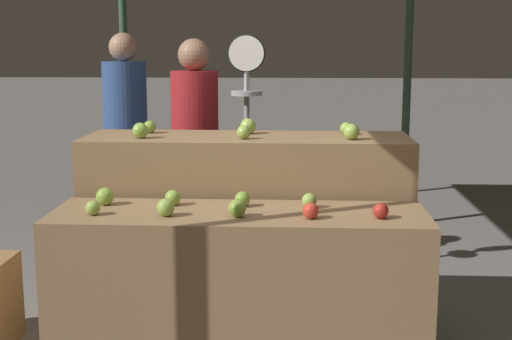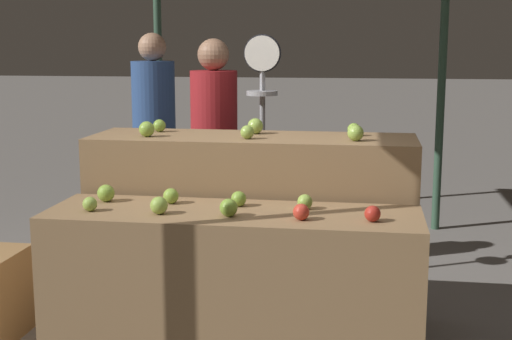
{
  "view_description": "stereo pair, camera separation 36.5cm",
  "coord_description": "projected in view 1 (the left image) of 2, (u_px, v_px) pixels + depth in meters",
  "views": [
    {
      "loc": [
        0.25,
        -3.29,
        1.62
      ],
      "look_at": [
        0.07,
        0.3,
        0.98
      ],
      "focal_mm": 50.0,
      "sensor_mm": 36.0,
      "label": 1
    },
    {
      "loc": [
        0.62,
        -3.25,
        1.62
      ],
      "look_at": [
        0.07,
        0.3,
        0.98
      ],
      "focal_mm": 50.0,
      "sensor_mm": 36.0,
      "label": 2
    }
  ],
  "objects": [
    {
      "name": "apple_front_1",
      "position": [
        166.0,
        208.0,
        3.3
      ],
      "size": [
        0.08,
        0.08,
        0.08
      ],
      "primitive_type": "sphere",
      "color": "#8EB247",
      "rests_on": "display_counter_front"
    },
    {
      "name": "apple_back_5",
      "position": [
        346.0,
        128.0,
        3.99
      ],
      "size": [
        0.07,
        0.07,
        0.07
      ],
      "primitive_type": "sphere",
      "color": "#84AD3D",
      "rests_on": "display_counter_back"
    },
    {
      "name": "produce_scale",
      "position": [
        247.0,
        110.0,
        4.59
      ],
      "size": [
        0.24,
        0.2,
        1.68
      ],
      "color": "#99999E",
      "rests_on": "ground_plane"
    },
    {
      "name": "apple_back_0",
      "position": [
        140.0,
        130.0,
        3.84
      ],
      "size": [
        0.09,
        0.09,
        0.09
      ],
      "primitive_type": "sphere",
      "color": "#84AD3D",
      "rests_on": "display_counter_back"
    },
    {
      "name": "apple_front_8",
      "position": [
        309.0,
        201.0,
        3.46
      ],
      "size": [
        0.07,
        0.07,
        0.07
      ],
      "primitive_type": "sphere",
      "color": "#8EB247",
      "rests_on": "display_counter_front"
    },
    {
      "name": "person_vendor_at_scale",
      "position": [
        195.0,
        140.0,
        4.9
      ],
      "size": [
        0.44,
        0.44,
        1.65
      ],
      "rotation": [
        0.0,
        0.0,
        2.62
      ],
      "color": "#2D2D38",
      "rests_on": "ground_plane"
    },
    {
      "name": "display_counter_back",
      "position": [
        247.0,
        234.0,
        4.03
      ],
      "size": [
        1.79,
        0.55,
        1.11
      ],
      "primitive_type": "cube",
      "color": "olive",
      "rests_on": "ground_plane"
    },
    {
      "name": "apple_back_1",
      "position": [
        244.0,
        132.0,
        3.81
      ],
      "size": [
        0.07,
        0.07,
        0.07
      ],
      "primitive_type": "sphere",
      "color": "#8EB247",
      "rests_on": "display_counter_back"
    },
    {
      "name": "apple_front_7",
      "position": [
        242.0,
        199.0,
        3.49
      ],
      "size": [
        0.08,
        0.08,
        0.08
      ],
      "primitive_type": "sphere",
      "color": "#7AA338",
      "rests_on": "display_counter_front"
    },
    {
      "name": "person_customer_left",
      "position": [
        126.0,
        124.0,
        5.67
      ],
      "size": [
        0.47,
        0.47,
        1.7
      ],
      "rotation": [
        0.0,
        0.0,
        2.66
      ],
      "color": "#2D2D38",
      "rests_on": "ground_plane"
    },
    {
      "name": "apple_back_4",
      "position": [
        248.0,
        126.0,
        4.02
      ],
      "size": [
        0.09,
        0.09,
        0.09
      ],
      "primitive_type": "sphere",
      "color": "#8EB247",
      "rests_on": "display_counter_back"
    },
    {
      "name": "apple_front_6",
      "position": [
        173.0,
        198.0,
        3.52
      ],
      "size": [
        0.08,
        0.08,
        0.08
      ],
      "primitive_type": "sphere",
      "color": "#84AD3D",
      "rests_on": "display_counter_front"
    },
    {
      "name": "apple_back_3",
      "position": [
        150.0,
        127.0,
        4.06
      ],
      "size": [
        0.07,
        0.07,
        0.07
      ],
      "primitive_type": "sphere",
      "color": "#7AA338",
      "rests_on": "display_counter_back"
    },
    {
      "name": "apple_front_2",
      "position": [
        237.0,
        208.0,
        3.28
      ],
      "size": [
        0.08,
        0.08,
        0.08
      ],
      "primitive_type": "sphere",
      "color": "#7AA338",
      "rests_on": "display_counter_front"
    },
    {
      "name": "apple_back_2",
      "position": [
        352.0,
        132.0,
        3.78
      ],
      "size": [
        0.09,
        0.09,
        0.09
      ],
      "primitive_type": "sphere",
      "color": "#8EB247",
      "rests_on": "display_counter_back"
    },
    {
      "name": "apple_front_5",
      "position": [
        105.0,
        196.0,
        3.53
      ],
      "size": [
        0.09,
        0.09,
        0.09
      ],
      "primitive_type": "sphere",
      "color": "#84AD3D",
      "rests_on": "display_counter_front"
    },
    {
      "name": "apple_front_4",
      "position": [
        381.0,
        211.0,
        3.25
      ],
      "size": [
        0.07,
        0.07,
        0.07
      ],
      "primitive_type": "sphere",
      "color": "#AD281E",
      "rests_on": "display_counter_front"
    },
    {
      "name": "apple_front_0",
      "position": [
        93.0,
        208.0,
        3.32
      ],
      "size": [
        0.07,
        0.07,
        0.07
      ],
      "primitive_type": "sphere",
      "color": "#8EB247",
      "rests_on": "display_counter_front"
    },
    {
      "name": "apple_front_3",
      "position": [
        311.0,
        211.0,
        3.25
      ],
      "size": [
        0.08,
        0.08,
        0.08
      ],
      "primitive_type": "sphere",
      "color": "red",
      "rests_on": "display_counter_front"
    },
    {
      "name": "display_counter_front",
      "position": [
        239.0,
        295.0,
        3.46
      ],
      "size": [
        1.79,
        0.55,
        0.83
      ],
      "primitive_type": "cube",
      "color": "olive",
      "rests_on": "ground_plane"
    }
  ]
}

